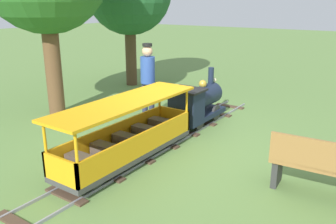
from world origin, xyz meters
TOP-DOWN VIEW (x-y plane):
  - ground_plane at (0.00, 0.00)m, footprint 60.00×60.00m
  - track at (0.00, -0.16)m, footprint 0.69×6.40m
  - locomotive at (0.00, 1.06)m, footprint 0.65×1.45m
  - passenger_car at (0.00, -1.06)m, footprint 0.75×2.70m
  - conductor_person at (-1.05, 0.82)m, footprint 0.30×0.30m
  - park_bench at (2.70, -0.44)m, footprint 1.32×0.48m

SIDE VIEW (x-z plane):
  - ground_plane at x=0.00m, z-range 0.00..0.00m
  - track at x=0.00m, z-range 0.00..0.04m
  - park_bench at x=2.70m, z-range 0.01..0.83m
  - passenger_car at x=0.00m, z-range -0.06..0.91m
  - locomotive at x=0.00m, z-range -0.05..1.02m
  - conductor_person at x=-1.05m, z-range 0.15..1.77m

